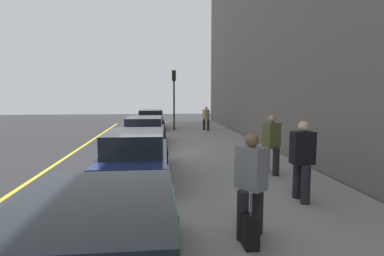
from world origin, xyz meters
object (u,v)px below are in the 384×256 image
traffic_light_pole (174,90)px  pedestrian_black_coat (302,159)px  pedestrian_grey_coat (251,182)px  rolling_suitcase (250,231)px  parked_car_charcoal (145,132)px  parked_car_navy (136,156)px  pedestrian_olive_coat (271,143)px  parked_car_black (151,120)px  pedestrian_tan_coat (206,118)px

traffic_light_pole → pedestrian_black_coat: bearing=-171.1°
pedestrian_grey_coat → rolling_suitcase: (-0.37, 0.11, -0.69)m
parked_car_charcoal → parked_car_navy: bearing=-179.8°
parked_car_charcoal → pedestrian_olive_coat: pedestrian_olive_coat is taller
pedestrian_grey_coat → traffic_light_pole: 16.06m
pedestrian_black_coat → pedestrian_olive_coat: (2.34, -0.16, -0.01)m
pedestrian_black_coat → rolling_suitcase: bearing=137.9°
parked_car_black → rolling_suitcase: (-17.45, -2.07, -0.35)m
pedestrian_black_coat → traffic_light_pole: traffic_light_pole is taller
pedestrian_grey_coat → rolling_suitcase: size_ratio=2.04×
parked_car_navy → traffic_light_pole: bearing=-8.0°
pedestrian_olive_coat → traffic_light_pole: (12.00, 2.40, 1.80)m
parked_car_black → traffic_light_pole: bearing=-125.2°
rolling_suitcase → pedestrian_black_coat: bearing=-42.1°
pedestrian_black_coat → pedestrian_tan_coat: bearing=0.2°
parked_car_black → pedestrian_olive_coat: 13.74m
rolling_suitcase → parked_car_navy: bearing=25.4°
parked_car_navy → pedestrian_tan_coat: pedestrian_tan_coat is taller
parked_car_black → parked_car_charcoal: bearing=179.4°
parked_car_black → rolling_suitcase: size_ratio=5.19×
pedestrian_grey_coat → pedestrian_olive_coat: size_ratio=0.98×
pedestrian_olive_coat → rolling_suitcase: 4.78m
pedestrian_tan_coat → pedestrian_olive_coat: pedestrian_olive_coat is taller
parked_car_charcoal → pedestrian_tan_coat: size_ratio=2.95×
pedestrian_grey_coat → traffic_light_pole: size_ratio=0.44×
traffic_light_pole → pedestrian_olive_coat: bearing=-168.7°
parked_car_navy → rolling_suitcase: (-4.47, -2.12, -0.35)m
pedestrian_tan_coat → pedestrian_olive_coat: bearing=-178.9°
pedestrian_grey_coat → traffic_light_pole: (15.95, 0.57, 1.82)m
parked_car_navy → pedestrian_tan_coat: (11.61, -3.83, 0.26)m
pedestrian_tan_coat → pedestrian_black_coat: bearing=-179.8°
pedestrian_tan_coat → traffic_light_pole: bearing=83.7°
traffic_light_pole → rolling_suitcase: bearing=-178.4°
parked_car_black → pedestrian_black_coat: size_ratio=2.48×
traffic_light_pole → rolling_suitcase: traffic_light_pole is taller
parked_car_black → traffic_light_pole: traffic_light_pole is taller
parked_car_charcoal → traffic_light_pole: size_ratio=1.18×
pedestrian_grey_coat → pedestrian_black_coat: 2.31m
parked_car_navy → pedestrian_grey_coat: pedestrian_grey_coat is taller
parked_car_charcoal → pedestrian_tan_coat: bearing=-33.7°
pedestrian_tan_coat → rolling_suitcase: 16.18m
pedestrian_grey_coat → traffic_light_pole: bearing=2.0°
pedestrian_grey_coat → rolling_suitcase: 0.79m
pedestrian_olive_coat → traffic_light_pole: bearing=11.3°
pedestrian_olive_coat → rolling_suitcase: (-4.31, 1.94, -0.70)m
pedestrian_tan_coat → rolling_suitcase: pedestrian_tan_coat is taller
pedestrian_black_coat → traffic_light_pole: 14.63m
pedestrian_tan_coat → parked_car_navy: bearing=161.7°
pedestrian_black_coat → rolling_suitcase: pedestrian_black_coat is taller
pedestrian_tan_coat → traffic_light_pole: (0.24, 2.18, 1.89)m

